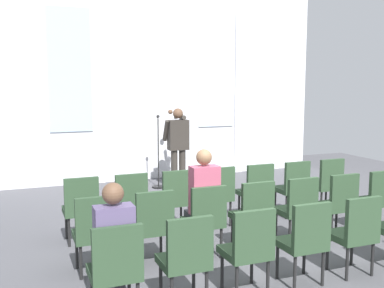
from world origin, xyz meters
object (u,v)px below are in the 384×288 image
object	(u,v)px
chair_r0_c2	(175,196)
chair_r0_c6	(327,182)
chair_r0_c1	(130,201)
chair_r1_c5	(339,201)
speaker	(178,142)
chair_r0_c5	(293,185)
chair_r1_c2	(205,217)
chair_r2_c3	(305,238)
chair_r0_c3	(217,192)
chair_r2_c1	(186,255)
chair_r0_c4	(257,188)
chair_r2_c2	(249,246)
chair_r1_c1	(153,223)
chair_r1_c3	(253,211)
chair_r2_c0	(116,266)
chair_r1_c0	(95,229)
chair_r2_c4	(356,230)
audience_r1_c2	(203,197)
mic_stand	(158,172)
audience_r2_c0	(113,243)
chair_r0_c0	(81,205)
chair_r1_c4	(298,206)
chair_r1_c6	(376,197)

from	to	relation	value
chair_r0_c2	chair_r0_c6	xyz separation A→B (m)	(2.75, 0.00, 0.00)
chair_r0_c1	chair_r1_c5	distance (m)	2.97
speaker	chair_r0_c5	size ratio (longest dim) A/B	1.80
chair_r1_c2	chair_r2_c3	distance (m)	1.32
chair_r0_c3	chair_r2_c1	distance (m)	2.64
chair_r0_c4	chair_r2_c2	world-z (taller)	same
chair_r0_c6	chair_r1_c1	size ratio (longest dim) A/B	1.00
chair_r0_c6	chair_r2_c2	xyz separation A→B (m)	(-2.75, -2.25, 0.00)
chair_r0_c3	chair_r0_c2	bearing A→B (deg)	180.00
chair_r0_c1	chair_r0_c5	distance (m)	2.75
chair_r0_c3	chair_r1_c3	size ratio (longest dim) A/B	1.00
chair_r0_c6	chair_r2_c1	distance (m)	4.11
chair_r0_c1	chair_r2_c0	bearing A→B (deg)	-107.00
chair_r0_c6	chair_r1_c0	world-z (taller)	same
chair_r0_c1	chair_r2_c4	size ratio (longest dim) A/B	1.00
chair_r1_c1	chair_r2_c0	xyz separation A→B (m)	(-0.69, -1.13, 0.00)
chair_r0_c5	chair_r1_c2	xyz separation A→B (m)	(-2.06, -1.13, 0.00)
chair_r0_c5	audience_r1_c2	xyz separation A→B (m)	(-2.06, -1.05, 0.23)
mic_stand	chair_r1_c1	bearing A→B (deg)	-108.33
chair_r2_c0	chair_r2_c4	world-z (taller)	same
chair_r1_c0	chair_r1_c3	bearing A→B (deg)	0.00
chair_r0_c4	chair_r1_c5	distance (m)	1.32
chair_r0_c6	audience_r2_c0	xyz separation A→B (m)	(-4.13, -2.17, 0.19)
chair_r0_c0	chair_r0_c6	distance (m)	4.13
chair_r1_c3	chair_r2_c1	distance (m)	1.78
chair_r0_c5	chair_r1_c4	world-z (taller)	same
chair_r1_c1	chair_r2_c0	size ratio (longest dim) A/B	1.00
chair_r1_c1	audience_r1_c2	xyz separation A→B (m)	(0.69, 0.08, 0.23)
chair_r1_c5	chair_r2_c4	bearing A→B (deg)	-121.45
chair_r0_c2	chair_r2_c4	distance (m)	2.64
chair_r0_c1	chair_r0_c3	bearing A→B (deg)	0.00
chair_r1_c4	chair_r2_c0	size ratio (longest dim) A/B	1.00
audience_r1_c2	chair_r1_c4	bearing A→B (deg)	-3.25
chair_r1_c1	chair_r2_c2	world-z (taller)	same
audience_r2_c0	chair_r2_c4	world-z (taller)	audience_r2_c0
chair_r0_c6	chair_r1_c5	world-z (taller)	same
chair_r0_c3	chair_r0_c5	world-z (taller)	same
chair_r2_c0	chair_r2_c2	distance (m)	1.38
chair_r1_c2	chair_r2_c3	size ratio (longest dim) A/B	1.00
chair_r0_c1	chair_r1_c2	xyz separation A→B (m)	(0.69, -1.13, 0.00)
chair_r1_c4	chair_r2_c2	world-z (taller)	same
chair_r0_c0	chair_r0_c4	xyz separation A→B (m)	(2.75, 0.00, 0.00)
chair_r0_c1	audience_r2_c0	xyz separation A→B (m)	(-0.69, -2.17, 0.19)
chair_r1_c4	chair_r2_c2	bearing A→B (deg)	-140.73
chair_r0_c1	chair_r0_c2	bearing A→B (deg)	0.00
speaker	chair_r0_c6	xyz separation A→B (m)	(1.76, -2.63, -0.45)
chair_r0_c5	speaker	bearing A→B (deg)	112.22
mic_stand	chair_r1_c1	size ratio (longest dim) A/B	1.65
chair_r1_c6	chair_r2_c3	bearing A→B (deg)	-151.41
chair_r1_c0	chair_r2_c4	size ratio (longest dim) A/B	1.00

